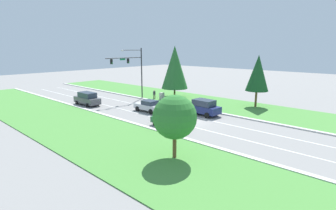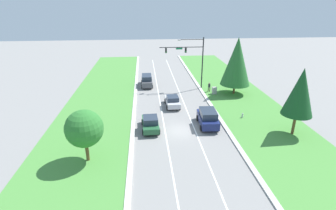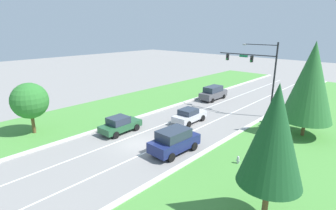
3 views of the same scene
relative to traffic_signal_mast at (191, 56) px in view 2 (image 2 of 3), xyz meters
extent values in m
plane|color=gray|center=(-3.96, -15.94, -5.82)|extent=(160.00, 160.00, 0.00)
cube|color=beige|center=(1.69, -15.94, -5.75)|extent=(0.50, 90.00, 0.15)
cube|color=beige|center=(-9.61, -15.94, -5.75)|extent=(0.50, 90.00, 0.15)
cube|color=#4C8E3D|center=(6.94, -15.94, -5.78)|extent=(10.00, 90.00, 0.08)
cube|color=#4C8E3D|center=(-14.86, -15.94, -5.78)|extent=(10.00, 90.00, 0.08)
cube|color=white|center=(-5.76, -15.94, -5.82)|extent=(0.14, 81.00, 0.01)
cube|color=white|center=(-2.16, -15.94, -5.82)|extent=(0.14, 81.00, 0.01)
cylinder|color=black|center=(2.01, 0.01, -1.40)|extent=(0.20, 0.20, 8.85)
cylinder|color=black|center=(-1.69, 0.01, 1.43)|extent=(7.39, 0.12, 0.12)
cube|color=#147042|center=(-2.06, 0.01, 1.21)|extent=(1.10, 0.04, 0.28)
cylinder|color=black|center=(-0.03, 0.01, 2.67)|extent=(4.07, 0.09, 0.09)
ellipsoid|color=gray|center=(-2.06, 0.01, 2.62)|extent=(0.56, 0.28, 0.20)
cube|color=black|center=(-0.95, 0.01, 0.93)|extent=(0.28, 0.32, 0.80)
sphere|color=#2D2D2D|center=(-0.95, -0.16, 1.17)|extent=(0.16, 0.16, 0.16)
sphere|color=#2D2D2D|center=(-0.95, -0.16, 0.93)|extent=(0.16, 0.16, 0.16)
sphere|color=#23D647|center=(-0.95, -0.16, 0.70)|extent=(0.16, 0.16, 0.16)
cube|color=black|center=(-4.28, 0.01, 0.93)|extent=(0.28, 0.32, 0.80)
sphere|color=#2D2D2D|center=(-4.28, -0.16, 1.17)|extent=(0.16, 0.16, 0.16)
sphere|color=#2D2D2D|center=(-4.28, -0.16, 0.93)|extent=(0.16, 0.16, 0.16)
sphere|color=#23D647|center=(-4.28, -0.16, 0.70)|extent=(0.16, 0.16, 0.16)
cube|color=#4C4C51|center=(-7.60, 2.30, -5.06)|extent=(1.90, 5.10, 0.92)
cube|color=#283342|center=(-7.60, 2.18, -4.19)|extent=(1.70, 3.07, 0.81)
cylinder|color=black|center=(-6.71, 3.89, -5.52)|extent=(0.25, 0.62, 0.62)
cylinder|color=black|center=(-8.53, 3.87, -5.52)|extent=(0.25, 0.62, 0.62)
cylinder|color=black|center=(-6.68, 0.74, -5.52)|extent=(0.25, 0.62, 0.62)
cylinder|color=black|center=(-8.50, 0.72, -5.52)|extent=(0.25, 0.62, 0.62)
cube|color=navy|center=(-0.39, -14.91, -4.99)|extent=(2.25, 4.71, 0.92)
cube|color=#283342|center=(-0.39, -15.03, -4.13)|extent=(1.97, 2.85, 0.81)
cylinder|color=black|center=(0.68, -13.52, -5.45)|extent=(0.27, 0.75, 0.74)
cylinder|color=black|center=(-1.33, -13.44, -5.45)|extent=(0.27, 0.75, 0.74)
cylinder|color=black|center=(0.56, -16.39, -5.45)|extent=(0.27, 0.75, 0.74)
cylinder|color=black|center=(-1.46, -16.30, -5.45)|extent=(0.27, 0.75, 0.74)
cube|color=silver|center=(-4.05, -8.09, -5.12)|extent=(1.92, 4.41, 0.70)
cube|color=#283342|center=(-4.04, -8.35, -4.48)|extent=(1.68, 2.01, 0.59)
cylinder|color=black|center=(-3.19, -6.72, -5.48)|extent=(0.26, 0.70, 0.70)
cylinder|color=black|center=(-4.97, -6.76, -5.48)|extent=(0.26, 0.70, 0.70)
cylinder|color=black|center=(-3.13, -9.42, -5.48)|extent=(0.26, 0.70, 0.70)
cylinder|color=black|center=(-4.90, -9.47, -5.48)|extent=(0.26, 0.70, 0.70)
cube|color=#235633|center=(-7.47, -15.25, -5.15)|extent=(2.00, 4.45, 0.66)
cube|color=#283342|center=(-7.46, -15.52, -4.47)|extent=(1.74, 2.03, 0.70)
cylinder|color=black|center=(-6.60, -13.86, -5.48)|extent=(0.26, 0.70, 0.70)
cylinder|color=black|center=(-8.43, -13.92, -5.48)|extent=(0.26, 0.70, 0.70)
cylinder|color=black|center=(-6.51, -16.59, -5.48)|extent=(0.26, 0.70, 0.70)
cylinder|color=black|center=(-8.35, -16.64, -5.48)|extent=(0.26, 0.70, 0.70)
cube|color=#9E9E99|center=(3.43, -3.52, -5.20)|extent=(0.70, 0.60, 1.25)
cylinder|color=#42382D|center=(2.74, -2.19, -5.40)|extent=(0.14, 0.14, 0.84)
cylinder|color=#42382D|center=(2.99, -2.25, -5.40)|extent=(0.14, 0.14, 0.84)
cube|color=#333338|center=(2.87, -2.22, -4.68)|extent=(0.42, 0.30, 0.60)
sphere|color=tan|center=(2.87, -2.22, -4.24)|extent=(0.22, 0.22, 0.22)
cylinder|color=#B7B7BC|center=(4.73, -13.15, -5.55)|extent=(0.20, 0.20, 0.55)
sphere|color=#B7B7BC|center=(4.73, -13.15, -5.21)|extent=(0.18, 0.18, 0.18)
cylinder|color=#B7B7BC|center=(4.61, -13.15, -5.52)|extent=(0.10, 0.09, 0.09)
cylinder|color=#B7B7BC|center=(4.85, -13.15, -5.52)|extent=(0.10, 0.09, 0.09)
cylinder|color=brown|center=(6.74, -3.59, -4.99)|extent=(0.32, 0.32, 1.67)
cone|color=#28662D|center=(6.74, -3.59, -0.35)|extent=(4.76, 4.76, 7.61)
cylinder|color=brown|center=(-13.70, -21.44, -4.75)|extent=(0.32, 0.32, 2.14)
sphere|color=#2D752D|center=(-13.70, -21.44, -2.34)|extent=(3.57, 3.57, 3.57)
cylinder|color=brown|center=(8.92, -18.10, -4.56)|extent=(0.32, 0.32, 2.53)
cone|color=#194C23|center=(8.92, -18.10, -0.61)|extent=(3.36, 3.36, 5.37)
camera|label=1|loc=(-28.88, -34.65, 3.03)|focal=28.00mm
camera|label=2|loc=(-7.96, -43.73, 8.65)|focal=28.00mm
camera|label=3|loc=(13.19, -30.61, 4.53)|focal=28.00mm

